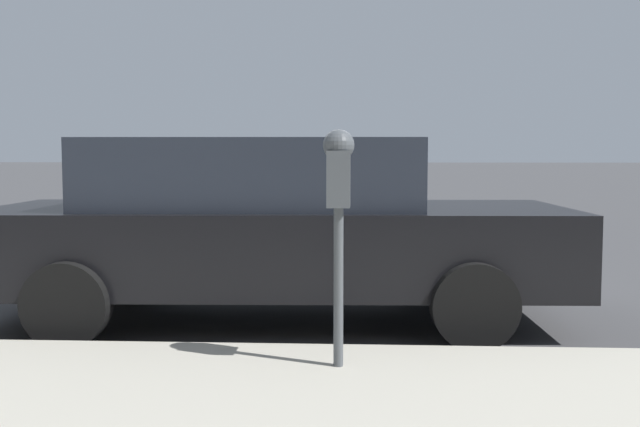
% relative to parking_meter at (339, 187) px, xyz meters
% --- Properties ---
extents(ground_plane, '(220.00, 220.00, 0.00)m').
position_rel_parking_meter_xyz_m(ground_plane, '(2.72, 0.23, -1.23)').
color(ground_plane, '#424244').
extents(parking_meter, '(0.21, 0.19, 1.45)m').
position_rel_parking_meter_xyz_m(parking_meter, '(0.00, 0.00, 0.00)').
color(parking_meter, '#4C5156').
rests_on(parking_meter, sidewalk).
extents(car_black, '(2.24, 4.89, 1.55)m').
position_rel_parking_meter_xyz_m(car_black, '(1.81, 0.62, -0.42)').
color(car_black, black).
rests_on(car_black, ground_plane).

